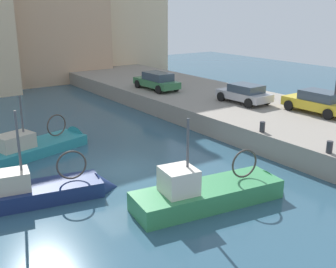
% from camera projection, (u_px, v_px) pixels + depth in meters
% --- Properties ---
extents(water_surface, '(80.00, 80.00, 0.00)m').
position_uv_depth(water_surface, '(122.00, 172.00, 19.52)').
color(water_surface, '#2D5166').
rests_on(water_surface, ground).
extents(quay_wall, '(9.00, 56.00, 1.20)m').
position_uv_depth(quay_wall, '(283.00, 122.00, 25.66)').
color(quay_wall, gray).
rests_on(quay_wall, ground).
extents(fishing_boat_teal, '(6.96, 3.60, 4.11)m').
position_uv_depth(fishing_boat_teal, '(39.00, 150.00, 22.15)').
color(fishing_boat_teal, teal).
rests_on(fishing_boat_teal, ground).
extents(fishing_boat_green, '(7.08, 2.83, 4.47)m').
position_uv_depth(fishing_boat_green, '(214.00, 199.00, 16.42)').
color(fishing_boat_green, '#388951').
rests_on(fishing_boat_green, ground).
extents(fishing_boat_navy, '(6.04, 2.69, 4.54)m').
position_uv_depth(fishing_boat_navy, '(47.00, 196.00, 16.71)').
color(fishing_boat_navy, navy).
rests_on(fishing_boat_navy, ground).
extents(parked_car_silver, '(2.05, 3.85, 1.29)m').
position_uv_depth(parked_car_silver, '(244.00, 93.00, 28.00)').
color(parked_car_silver, '#B7B7BC').
rests_on(parked_car_silver, quay_wall).
extents(parked_car_green, '(1.96, 4.39, 1.38)m').
position_uv_depth(parked_car_green, '(157.00, 81.00, 32.54)').
color(parked_car_green, '#387547').
rests_on(parked_car_green, quay_wall).
extents(parked_car_yellow, '(2.02, 4.17, 1.40)m').
position_uv_depth(parked_car_yellow, '(318.00, 102.00, 25.32)').
color(parked_car_yellow, gold).
rests_on(parked_car_yellow, quay_wall).
extents(mooring_bollard_south, '(0.28, 0.28, 0.55)m').
position_uv_depth(mooring_bollard_south, '(329.00, 147.00, 18.43)').
color(mooring_bollard_south, '#2D2D33').
rests_on(mooring_bollard_south, quay_wall).
extents(mooring_bollard_mid, '(0.28, 0.28, 0.55)m').
position_uv_depth(mooring_bollard_mid, '(262.00, 127.00, 21.56)').
color(mooring_bollard_mid, '#2D2D33').
rests_on(mooring_bollard_mid, quay_wall).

